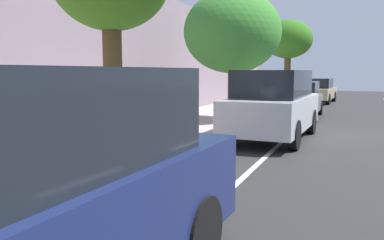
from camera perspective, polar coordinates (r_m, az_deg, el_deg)
ground at (r=13.34m, az=16.47°, el=-1.76°), size 59.62×59.62×0.00m
sidewalk at (r=14.33m, az=0.04°, el=-0.60°), size 3.98×37.27×0.14m
curb_edge at (r=13.68m, az=8.08°, el=-1.03°), size 0.16×37.27×0.14m
lane_stripe_bike_edge at (r=13.41m, az=14.17°, el=-1.63°), size 0.12×37.27×0.01m
building_facade at (r=15.21m, az=-7.88°, el=8.95°), size 0.50×37.27×5.00m
parked_sedan_tan_nearest at (r=26.30m, az=17.52°, el=4.02°), size 2.06×4.51×1.52m
parked_sedan_grey_second at (r=17.70m, az=14.88°, el=2.83°), size 1.87×4.42×1.52m
parked_suv_silver_mid at (r=11.78m, az=11.58°, el=2.28°), size 2.10×4.76×1.99m
parked_suv_dark_blue_far at (r=3.24m, az=-24.95°, el=-10.46°), size 2.12×4.78×1.99m
bicycle_at_curb at (r=6.82m, az=-3.23°, el=-6.40°), size 1.45×1.07×0.78m
cyclist_with_backpack at (r=7.19m, az=-3.35°, el=-0.61°), size 0.53×0.55×1.67m
street_tree_near_cyclist at (r=27.44m, az=13.56°, el=11.05°), size 3.16×3.16×5.16m
street_tree_mid_block at (r=15.09m, az=5.76°, el=12.38°), size 3.58×3.58×4.77m
fire_hydrant at (r=8.45m, az=-4.45°, el=-2.53°), size 0.22×0.22×0.84m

